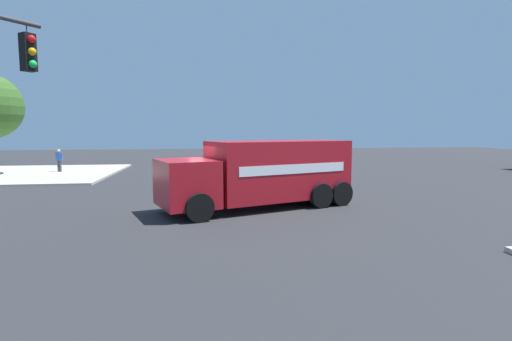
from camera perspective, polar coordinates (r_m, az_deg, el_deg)
name	(u,v)px	position (r m, az deg, el deg)	size (l,w,h in m)	color
ground_plane	(220,206)	(15.93, -5.32, -5.31)	(100.00, 100.00, 0.00)	#2B2B2D
sidewalk_corner_near	(25,174)	(31.42, -31.08, -0.44)	(12.22, 12.22, 0.14)	#B2ADA0
delivery_truck	(263,173)	(15.47, 1.02, -0.32)	(5.07, 8.10, 2.69)	#AD141E
pickup_tan	(291,162)	(29.37, 5.19, 1.30)	(2.60, 5.35, 1.38)	tan
pedestrian_near_corner	(59,159)	(31.05, -27.23, 1.53)	(0.31, 0.51, 1.62)	#4C4C51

